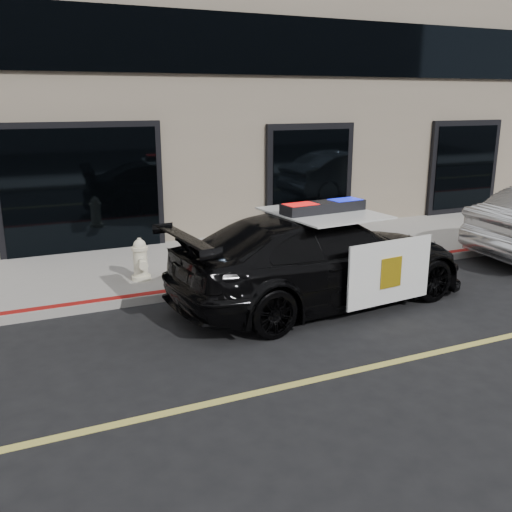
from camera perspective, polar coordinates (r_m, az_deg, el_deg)
name	(u,v)px	position (r m, az deg, el deg)	size (l,w,h in m)	color
ground	(264,391)	(6.89, 0.85, -13.38)	(120.00, 120.00, 0.00)	black
sidewalk_n	(152,269)	(11.48, -10.34, -1.24)	(60.00, 3.50, 0.15)	gray
police_car	(322,258)	(9.54, 6.61, -0.18)	(3.09, 5.63, 1.72)	black
fire_hydrant	(141,260)	(10.48, -11.48, -0.44)	(0.35, 0.49, 0.77)	#F1ECC5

